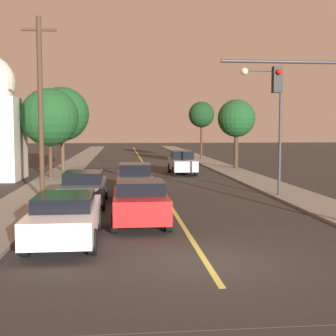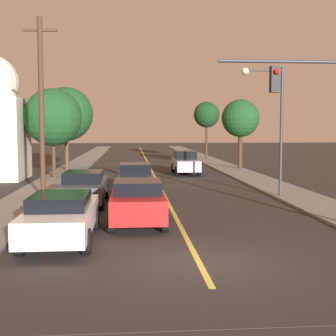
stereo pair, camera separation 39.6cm
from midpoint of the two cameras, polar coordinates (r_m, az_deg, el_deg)
The scene contains 16 objects.
ground_plane at distance 12.19m, azimuth 4.72°, elevation -11.42°, with size 200.00×200.00×0.00m, color #2D2B28.
road_surface at distance 47.71m, azimuth -2.30°, elevation 0.73°, with size 10.56×80.00×0.01m.
sidewalk_left at distance 47.89m, azimuth -10.14°, elevation 0.74°, with size 2.50×80.00×0.12m.
sidewalk_right at distance 48.41m, azimuth 5.45°, elevation 0.84°, with size 2.50×80.00×0.12m.
car_near_lane_front at distance 16.61m, azimuth -3.05°, elevation -4.11°, with size 1.99×4.23×1.59m.
car_near_lane_second at distance 23.64m, azimuth -3.52°, elevation -1.38°, with size 1.85×4.71×1.67m.
car_outer_lane_front at distance 14.45m, azimuth -12.09°, elevation -5.71°, with size 1.99×5.05×1.47m.
car_outer_lane_second at distance 21.25m, azimuth -9.68°, elevation -2.30°, with size 1.97×5.12×1.51m.
car_far_oncoming at distance 34.89m, azimuth 2.47°, elevation 0.67°, with size 1.84×4.72×1.75m.
traffic_signal_mast at distance 17.21m, azimuth 17.93°, elevation 6.82°, with size 4.50×0.42×5.83m.
streetlamp_right at distance 23.42m, azimuth 12.90°, elevation 6.69°, with size 2.08×0.36×6.23m.
utility_pole_left at distance 22.91m, azimuth -14.70°, elevation 7.43°, with size 1.60×0.24×8.45m.
tree_left_near at distance 32.57m, azimuth -13.51°, elevation 6.03°, with size 3.89×3.89×6.00m.
tree_left_far at distance 38.07m, azimuth -12.03°, elevation 6.44°, with size 4.26×4.26×6.57m.
tree_right_near at distance 39.28m, azimuth 9.12°, elevation 5.97°, with size 3.12×3.12×5.70m.
tree_right_far at distance 51.18m, azimuth 4.94°, elevation 6.47°, with size 2.80×2.80×6.20m.
Camera 2 is at (-1.72, -11.56, 3.41)m, focal length 50.00 mm.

